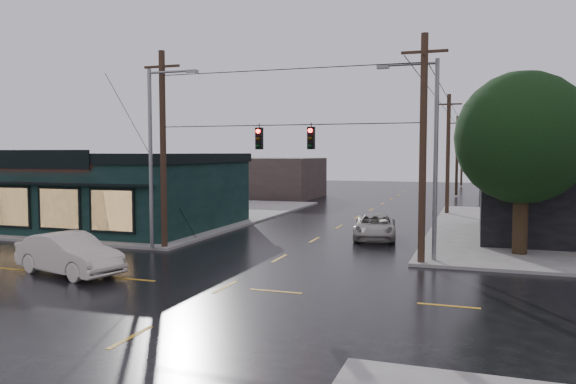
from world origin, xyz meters
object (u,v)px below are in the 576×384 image
(corner_tree, at_px, (523,138))
(utility_pole_nw, at_px, (165,249))
(suv_silver, at_px, (375,227))
(sedan_cream, at_px, (69,254))
(utility_pole_ne, at_px, (421,265))

(corner_tree, bearing_deg, utility_pole_nw, -168.11)
(utility_pole_nw, height_order, suv_silver, utility_pole_nw)
(utility_pole_nw, bearing_deg, corner_tree, 11.89)
(sedan_cream, distance_m, suv_silver, 16.93)
(suv_silver, bearing_deg, utility_pole_nw, -153.08)
(corner_tree, relative_size, sedan_cream, 1.70)
(corner_tree, distance_m, utility_pole_ne, 7.98)
(utility_pole_nw, distance_m, suv_silver, 11.97)
(corner_tree, relative_size, utility_pole_nw, 0.86)
(corner_tree, distance_m, suv_silver, 9.63)
(sedan_cream, height_order, suv_silver, sedan_cream)
(utility_pole_nw, relative_size, sedan_cream, 1.98)
(suv_silver, bearing_deg, sedan_cream, -135.79)
(utility_pole_ne, bearing_deg, utility_pole_nw, 180.00)
(suv_silver, bearing_deg, utility_pole_ne, -73.35)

